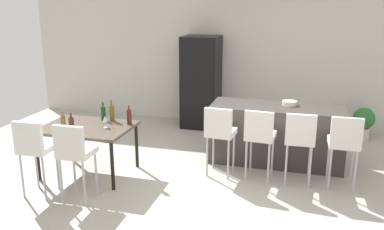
{
  "coord_description": "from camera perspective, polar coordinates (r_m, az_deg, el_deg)",
  "views": [
    {
      "loc": [
        0.9,
        -5.26,
        2.5
      ],
      "look_at": [
        -0.68,
        0.38,
        0.85
      ],
      "focal_mm": 37.97,
      "sensor_mm": 36.0,
      "label": 1
    }
  ],
  "objects": [
    {
      "name": "wine_glass_left",
      "position": [
        5.95,
        -12.13,
        -0.57
      ],
      "size": [
        0.07,
        0.07,
        0.17
      ],
      "color": "silver",
      "rests_on": "dining_table"
    },
    {
      "name": "dining_chair_far",
      "position": [
        5.3,
        -16.21,
        -4.78
      ],
      "size": [
        0.41,
        0.41,
        1.05
      ],
      "color": "silver",
      "rests_on": "ground_plane"
    },
    {
      "name": "ground_plane",
      "position": [
        5.89,
        5.42,
        -9.46
      ],
      "size": [
        10.0,
        10.0,
        0.0
      ],
      "primitive_type": "plane",
      "color": "#ADA89E"
    },
    {
      "name": "bar_chair_left",
      "position": [
        5.88,
        3.95,
        -2.16
      ],
      "size": [
        0.43,
        0.43,
        1.05
      ],
      "color": "silver",
      "rests_on": "ground_plane"
    },
    {
      "name": "dining_table",
      "position": [
        6.13,
        -14.47,
        -2.11
      ],
      "size": [
        1.29,
        0.95,
        0.74
      ],
      "color": "#4C4238",
      "rests_on": "ground_plane"
    },
    {
      "name": "wine_bottle_corner",
      "position": [
        5.76,
        -16.55,
        -1.44
      ],
      "size": [
        0.07,
        0.07,
        0.3
      ],
      "color": "#471E19",
      "rests_on": "dining_table"
    },
    {
      "name": "potted_plant",
      "position": [
        8.18,
        22.96,
        -0.78
      ],
      "size": [
        0.4,
        0.4,
        0.6
      ],
      "color": "beige",
      "rests_on": "ground_plane"
    },
    {
      "name": "kitchen_island",
      "position": [
        6.59,
        11.72,
        -2.65
      ],
      "size": [
        2.06,
        0.78,
        0.92
      ],
      "primitive_type": "cube",
      "color": "#383330",
      "rests_on": "ground_plane"
    },
    {
      "name": "wine_bottle_inner",
      "position": [
        6.34,
        -12.35,
        0.27
      ],
      "size": [
        0.07,
        0.07,
        0.28
      ],
      "color": "#194723",
      "rests_on": "dining_table"
    },
    {
      "name": "bar_chair_middle",
      "position": [
        5.79,
        9.51,
        -2.6
      ],
      "size": [
        0.43,
        0.43,
        1.05
      ],
      "color": "silver",
      "rests_on": "ground_plane"
    },
    {
      "name": "bar_chair_far",
      "position": [
        5.8,
        20.63,
        -3.41
      ],
      "size": [
        0.41,
        0.41,
        1.05
      ],
      "color": "silver",
      "rests_on": "ground_plane"
    },
    {
      "name": "wine_bottle_right",
      "position": [
        5.96,
        -17.64,
        -1.05
      ],
      "size": [
        0.06,
        0.06,
        0.28
      ],
      "color": "brown",
      "rests_on": "dining_table"
    },
    {
      "name": "wine_bottle_middle",
      "position": [
        6.05,
        -8.82,
        -0.23
      ],
      "size": [
        0.07,
        0.07,
        0.28
      ],
      "color": "#471E19",
      "rests_on": "dining_table"
    },
    {
      "name": "dining_chair_near",
      "position": [
        5.62,
        -21.27,
        -4.08
      ],
      "size": [
        0.42,
        0.42,
        1.05
      ],
      "color": "silver",
      "rests_on": "ground_plane"
    },
    {
      "name": "fruit_bowl",
      "position": [
        6.55,
        13.54,
        1.64
      ],
      "size": [
        0.23,
        0.23,
        0.07
      ],
      "primitive_type": "cylinder",
      "color": "beige",
      "rests_on": "kitchen_island"
    },
    {
      "name": "bar_chair_right",
      "position": [
        5.77,
        14.93,
        -3.01
      ],
      "size": [
        0.41,
        0.41,
        1.05
      ],
      "color": "silver",
      "rests_on": "ground_plane"
    },
    {
      "name": "back_wall",
      "position": [
        8.37,
        9.41,
        8.32
      ],
      "size": [
        10.0,
        0.12,
        2.9
      ],
      "primitive_type": "cube",
      "color": "beige",
      "rests_on": "ground_plane"
    },
    {
      "name": "refrigerator",
      "position": [
        8.22,
        1.3,
        4.65
      ],
      "size": [
        0.72,
        0.68,
        1.84
      ],
      "primitive_type": "cube",
      "color": "black",
      "rests_on": "ground_plane"
    },
    {
      "name": "wine_bottle_far",
      "position": [
        6.27,
        -11.19,
        0.34
      ],
      "size": [
        0.08,
        0.08,
        0.33
      ],
      "color": "brown",
      "rests_on": "dining_table"
    }
  ]
}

